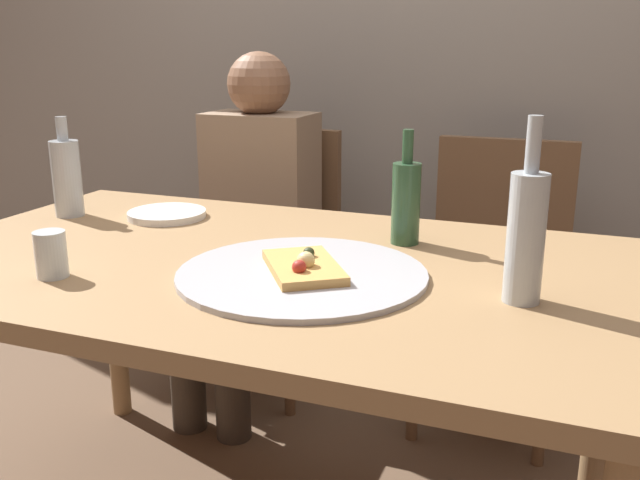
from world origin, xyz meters
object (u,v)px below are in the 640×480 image
(pizza_tray, at_px, (302,274))
(dining_table, at_px, (260,291))
(beer_bottle, at_px, (406,201))
(water_bottle, at_px, (67,177))
(pizza_slice_last, at_px, (304,266))
(tumbler_far, at_px, (51,254))
(plate_stack, at_px, (167,214))
(chair_right, at_px, (495,265))
(wine_bottle, at_px, (526,234))
(chair_left, at_px, (270,240))
(guest_in_sweater, at_px, (250,215))

(pizza_tray, bearing_deg, dining_table, 149.24)
(beer_bottle, distance_m, water_bottle, 0.91)
(pizza_slice_last, relative_size, tumbler_far, 2.71)
(pizza_slice_last, xyz_separation_m, tumbler_far, (-0.47, -0.18, 0.02))
(plate_stack, bearing_deg, pizza_slice_last, -31.31)
(pizza_tray, relative_size, chair_right, 0.56)
(tumbler_far, bearing_deg, pizza_tray, 21.06)
(wine_bottle, bearing_deg, chair_left, 135.26)
(water_bottle, distance_m, plate_stack, 0.29)
(pizza_tray, xyz_separation_m, pizza_slice_last, (0.00, -0.00, 0.02))
(chair_right, bearing_deg, guest_in_sweater, 10.80)
(chair_left, bearing_deg, tumbler_far, 92.88)
(water_bottle, bearing_deg, pizza_slice_last, -17.47)
(chair_left, xyz_separation_m, guest_in_sweater, (0.00, -0.15, 0.13))
(pizza_tray, bearing_deg, water_bottle, 162.58)
(tumbler_far, bearing_deg, guest_in_sweater, 93.33)
(water_bottle, distance_m, chair_right, 1.31)
(wine_bottle, xyz_separation_m, chair_right, (-0.15, 0.94, -0.36))
(wine_bottle, relative_size, chair_right, 0.37)
(pizza_tray, relative_size, chair_left, 0.56)
(wine_bottle, distance_m, chair_right, 1.01)
(chair_left, xyz_separation_m, chair_right, (0.79, 0.00, 0.00))
(pizza_tray, distance_m, wine_bottle, 0.44)
(dining_table, distance_m, tumbler_far, 0.44)
(pizza_slice_last, bearing_deg, plate_stack, 148.69)
(water_bottle, distance_m, guest_in_sweater, 0.65)
(pizza_slice_last, relative_size, guest_in_sweater, 0.22)
(wine_bottle, height_order, guest_in_sweater, guest_in_sweater)
(beer_bottle, relative_size, chair_right, 0.29)
(pizza_tray, distance_m, water_bottle, 0.83)
(pizza_slice_last, xyz_separation_m, wine_bottle, (0.42, 0.02, 0.10))
(dining_table, height_order, water_bottle, water_bottle)
(tumbler_far, bearing_deg, plate_stack, 96.76)
(dining_table, height_order, chair_right, chair_right)
(plate_stack, distance_m, chair_left, 0.68)
(plate_stack, relative_size, chair_left, 0.23)
(plate_stack, bearing_deg, tumbler_far, -83.24)
(chair_right, bearing_deg, tumbler_far, 56.95)
(water_bottle, height_order, chair_left, water_bottle)
(dining_table, bearing_deg, chair_left, 114.03)
(pizza_slice_last, bearing_deg, beer_bottle, 68.11)
(tumbler_far, relative_size, chair_right, 0.10)
(plate_stack, distance_m, chair_right, 1.05)
(pizza_tray, xyz_separation_m, wine_bottle, (0.42, 0.02, 0.12))
(chair_left, bearing_deg, water_bottle, 69.87)
(pizza_tray, xyz_separation_m, chair_left, (-0.52, 0.95, -0.24))
(tumbler_far, relative_size, guest_in_sweater, 0.08)
(dining_table, bearing_deg, plate_stack, 148.42)
(pizza_tray, xyz_separation_m, water_bottle, (-0.78, 0.25, 0.10))
(tumbler_far, relative_size, plate_stack, 0.45)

